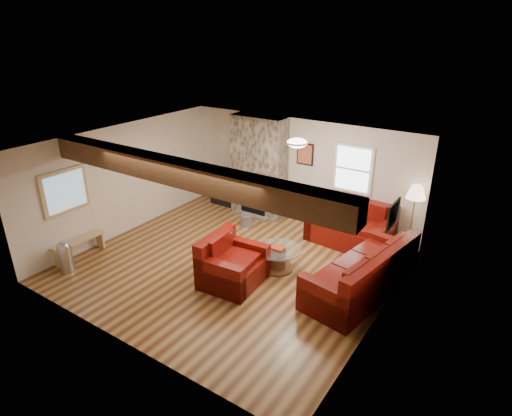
% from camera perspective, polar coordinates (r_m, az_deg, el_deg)
% --- Properties ---
extents(room, '(8.00, 8.00, 8.00)m').
position_cam_1_polar(room, '(8.17, -3.41, -0.07)').
color(room, '#4F2C15').
rests_on(room, ground).
extents(floor, '(6.00, 6.00, 0.00)m').
position_cam_1_polar(floor, '(8.74, -3.22, -7.61)').
color(floor, '#4F2C15').
rests_on(floor, ground).
extents(oak_beam, '(6.00, 0.36, 0.38)m').
position_cam_1_polar(oak_beam, '(6.91, -9.87, 4.59)').
color(oak_beam, '#362210').
rests_on(oak_beam, room).
extents(chimney_breast, '(1.40, 0.67, 2.50)m').
position_cam_1_polar(chimney_breast, '(10.63, 0.35, 5.40)').
color(chimney_breast, '#332E27').
rests_on(chimney_breast, floor).
extents(back_window, '(0.90, 0.08, 1.10)m').
position_cam_1_polar(back_window, '(9.70, 12.80, 5.09)').
color(back_window, white).
rests_on(back_window, room).
extents(hatch_window, '(0.08, 1.00, 0.90)m').
position_cam_1_polar(hatch_window, '(9.26, -24.12, 2.04)').
color(hatch_window, tan).
rests_on(hatch_window, room).
extents(ceiling_dome, '(0.40, 0.40, 0.18)m').
position_cam_1_polar(ceiling_dome, '(8.04, 5.50, 8.45)').
color(ceiling_dome, silver).
rests_on(ceiling_dome, room).
extents(artwork_back, '(0.42, 0.06, 0.52)m').
position_cam_1_polar(artwork_back, '(10.12, 6.54, 7.16)').
color(artwork_back, black).
rests_on(artwork_back, room).
extents(artwork_right, '(0.06, 0.55, 0.42)m').
position_cam_1_polar(artwork_right, '(7.02, 17.78, -0.83)').
color(artwork_right, black).
rests_on(artwork_right, room).
extents(sofa_three, '(1.41, 2.56, 0.93)m').
position_cam_1_polar(sofa_three, '(7.91, 13.82, -7.98)').
color(sofa_three, '#4D0505').
rests_on(sofa_three, floor).
extents(loveseat, '(1.83, 1.14, 0.94)m').
position_cam_1_polar(loveseat, '(9.60, 12.46, -2.05)').
color(loveseat, '#4D0505').
rests_on(loveseat, floor).
extents(armchair_red, '(1.08, 1.21, 0.91)m').
position_cam_1_polar(armchair_red, '(7.98, -3.06, -7.07)').
color(armchair_red, '#4D0505').
rests_on(armchair_red, floor).
extents(coffee_table, '(0.93, 0.93, 0.49)m').
position_cam_1_polar(coffee_table, '(8.50, 2.87, -6.79)').
color(coffee_table, '#492917').
rests_on(coffee_table, floor).
extents(tv_cabinet, '(1.05, 0.42, 0.52)m').
position_cam_1_polar(tv_cabinet, '(11.49, -3.43, 1.68)').
color(tv_cabinet, black).
rests_on(tv_cabinet, floor).
extents(television, '(0.78, 0.10, 0.45)m').
position_cam_1_polar(television, '(11.32, -3.49, 3.98)').
color(television, black).
rests_on(television, tv_cabinet).
extents(floor_lamp, '(0.39, 0.39, 1.53)m').
position_cam_1_polar(floor_lamp, '(9.19, 20.52, 1.54)').
color(floor_lamp, '#A99246').
rests_on(floor_lamp, floor).
extents(pine_bench, '(0.26, 1.09, 0.41)m').
position_cam_1_polar(pine_bench, '(9.64, -22.44, -4.99)').
color(pine_bench, tan).
rests_on(pine_bench, floor).
extents(pedal_bin, '(0.35, 0.35, 0.67)m').
position_cam_1_polar(pedal_bin, '(9.14, -24.08, -5.94)').
color(pedal_bin, '#A8A7AC').
rests_on(pedal_bin, floor).
extents(coal_bucket, '(0.30, 0.30, 0.29)m').
position_cam_1_polar(coal_bucket, '(10.31, -1.30, -1.63)').
color(coal_bucket, gray).
rests_on(coal_bucket, floor).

